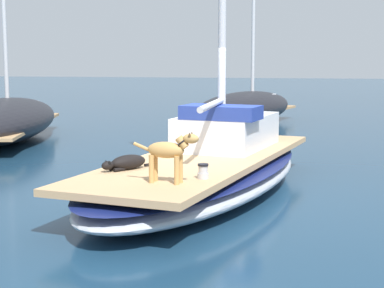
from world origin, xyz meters
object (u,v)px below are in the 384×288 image
dog_tan (169,152)px  moored_boat_far_astern (245,107)px  moored_boat_port_side (2,119)px  sailboat_main (203,175)px  deck_winch (203,172)px  dog_black (126,163)px

dog_tan → moored_boat_far_astern: (-0.48, 13.69, -0.49)m
moored_boat_far_astern → moored_boat_port_side: (-6.18, -5.65, 0.02)m
sailboat_main → moored_boat_far_astern: moored_boat_far_astern is taller
dog_tan → moored_boat_port_side: size_ratio=0.11×
sailboat_main → deck_winch: (0.34, -1.93, 0.42)m
deck_winch → moored_boat_port_side: size_ratio=0.02×
dog_black → dog_tan: dog_tan is taller
sailboat_main → dog_black: dog_black is taller
dog_black → moored_boat_port_side: (-5.80, 7.17, -0.16)m
dog_black → dog_tan: 1.26m
dog_tan → moored_boat_port_side: 10.45m
dog_black → deck_winch: bearing=-20.9°
dog_tan → deck_winch: (0.39, 0.39, -0.32)m
dog_tan → moored_boat_far_astern: bearing=92.0°
sailboat_main → moored_boat_port_side: (-6.71, 5.72, 0.28)m
moored_boat_far_astern → moored_boat_port_side: moored_boat_port_side is taller
sailboat_main → dog_black: 1.77m
moored_boat_far_astern → sailboat_main: bearing=-87.3°
sailboat_main → moored_boat_port_side: size_ratio=0.90×
sailboat_main → moored_boat_port_side: 8.82m
dog_tan → deck_winch: size_ratio=4.46×
deck_winch → sailboat_main: bearing=99.9°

